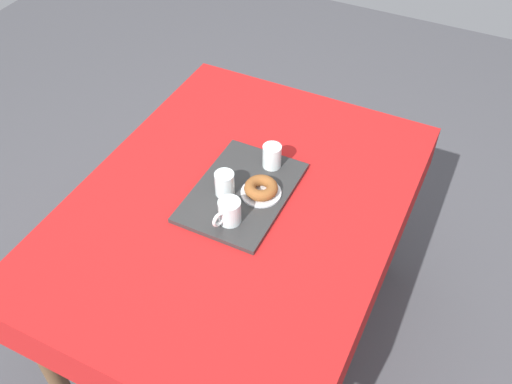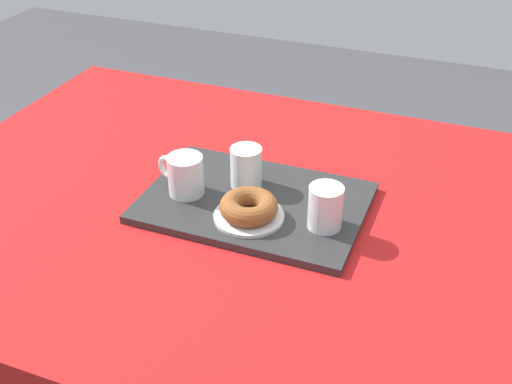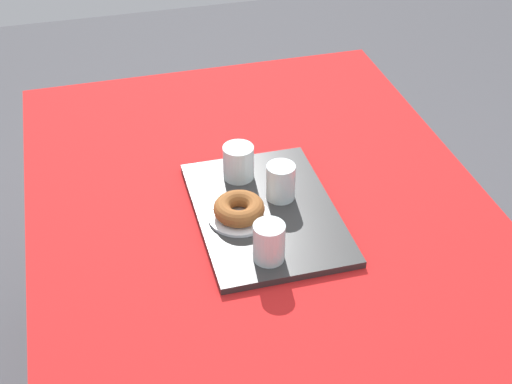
{
  "view_description": "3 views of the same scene",
  "coord_description": "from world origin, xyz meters",
  "px_view_note": "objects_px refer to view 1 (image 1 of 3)",
  "views": [
    {
      "loc": [
        -1.12,
        -0.62,
        2.09
      ],
      "look_at": [
        0.05,
        -0.05,
        0.8
      ],
      "focal_mm": 39.24,
      "sensor_mm": 36.0,
      "label": 1
    },
    {
      "loc": [
        0.43,
        -0.98,
        1.49
      ],
      "look_at": [
        0.06,
        -0.03,
        0.83
      ],
      "focal_mm": 44.68,
      "sensor_mm": 36.0,
      "label": 2
    },
    {
      "loc": [
        1.24,
        -0.34,
        1.77
      ],
      "look_at": [
        0.0,
        -0.01,
        0.81
      ],
      "focal_mm": 50.62,
      "sensor_mm": 36.0,
      "label": 3
    }
  ],
  "objects_px": {
    "tea_mug_left": "(229,212)",
    "water_glass_far": "(272,157)",
    "water_glass_near": "(225,185)",
    "sugar_donut_left": "(261,188)",
    "serving_tray": "(242,192)",
    "donut_plate_left": "(261,193)",
    "dining_table": "(237,220)"
  },
  "relations": [
    {
      "from": "water_glass_near",
      "to": "sugar_donut_left",
      "type": "xyz_separation_m",
      "value": [
        0.05,
        -0.11,
        -0.01
      ]
    },
    {
      "from": "serving_tray",
      "to": "water_glass_near",
      "type": "relative_size",
      "value": 5.17
    },
    {
      "from": "dining_table",
      "to": "donut_plate_left",
      "type": "bearing_deg",
      "value": -48.44
    },
    {
      "from": "water_glass_near",
      "to": "donut_plate_left",
      "type": "bearing_deg",
      "value": -65.47
    },
    {
      "from": "dining_table",
      "to": "water_glass_near",
      "type": "relative_size",
      "value": 16.17
    },
    {
      "from": "tea_mug_left",
      "to": "water_glass_far",
      "type": "xyz_separation_m",
      "value": [
        0.29,
        -0.01,
        -0.0
      ]
    },
    {
      "from": "serving_tray",
      "to": "sugar_donut_left",
      "type": "bearing_deg",
      "value": -77.4
    },
    {
      "from": "water_glass_far",
      "to": "sugar_donut_left",
      "type": "bearing_deg",
      "value": -169.22
    },
    {
      "from": "water_glass_far",
      "to": "donut_plate_left",
      "type": "height_order",
      "value": "water_glass_far"
    },
    {
      "from": "tea_mug_left",
      "to": "water_glass_near",
      "type": "xyz_separation_m",
      "value": [
        0.1,
        0.07,
        -0.0
      ]
    },
    {
      "from": "sugar_donut_left",
      "to": "tea_mug_left",
      "type": "bearing_deg",
      "value": 166.5
    },
    {
      "from": "water_glass_far",
      "to": "donut_plate_left",
      "type": "bearing_deg",
      "value": -169.22
    },
    {
      "from": "water_glass_near",
      "to": "water_glass_far",
      "type": "bearing_deg",
      "value": -23.05
    },
    {
      "from": "dining_table",
      "to": "donut_plate_left",
      "type": "relative_size",
      "value": 10.1
    },
    {
      "from": "dining_table",
      "to": "donut_plate_left",
      "type": "distance_m",
      "value": 0.14
    },
    {
      "from": "tea_mug_left",
      "to": "water_glass_near",
      "type": "distance_m",
      "value": 0.13
    },
    {
      "from": "dining_table",
      "to": "water_glass_far",
      "type": "relative_size",
      "value": 16.17
    },
    {
      "from": "donut_plate_left",
      "to": "water_glass_near",
      "type": "bearing_deg",
      "value": 114.53
    },
    {
      "from": "dining_table",
      "to": "sugar_donut_left",
      "type": "bearing_deg",
      "value": -48.44
    },
    {
      "from": "tea_mug_left",
      "to": "dining_table",
      "type": "bearing_deg",
      "value": 15.79
    },
    {
      "from": "water_glass_near",
      "to": "donut_plate_left",
      "type": "distance_m",
      "value": 0.12
    },
    {
      "from": "tea_mug_left",
      "to": "water_glass_far",
      "type": "distance_m",
      "value": 0.29
    },
    {
      "from": "serving_tray",
      "to": "sugar_donut_left",
      "type": "height_order",
      "value": "sugar_donut_left"
    },
    {
      "from": "sugar_donut_left",
      "to": "water_glass_near",
      "type": "bearing_deg",
      "value": 114.53
    },
    {
      "from": "serving_tray",
      "to": "donut_plate_left",
      "type": "xyz_separation_m",
      "value": [
        0.01,
        -0.06,
        0.01
      ]
    },
    {
      "from": "water_glass_near",
      "to": "sugar_donut_left",
      "type": "height_order",
      "value": "water_glass_near"
    },
    {
      "from": "donut_plate_left",
      "to": "dining_table",
      "type": "bearing_deg",
      "value": 131.56
    },
    {
      "from": "serving_tray",
      "to": "donut_plate_left",
      "type": "height_order",
      "value": "donut_plate_left"
    },
    {
      "from": "dining_table",
      "to": "water_glass_near",
      "type": "bearing_deg",
      "value": 80.92
    },
    {
      "from": "dining_table",
      "to": "sugar_donut_left",
      "type": "height_order",
      "value": "sugar_donut_left"
    },
    {
      "from": "serving_tray",
      "to": "water_glass_near",
      "type": "height_order",
      "value": "water_glass_near"
    },
    {
      "from": "dining_table",
      "to": "serving_tray",
      "type": "bearing_deg",
      "value": -2.16
    }
  ]
}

